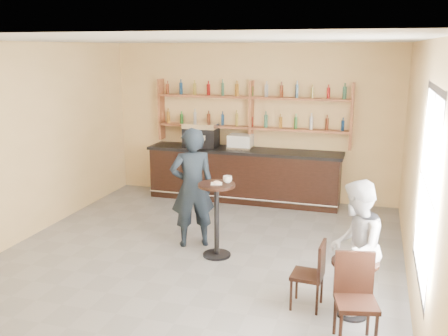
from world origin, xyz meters
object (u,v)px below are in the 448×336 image
(bar_counter, at_px, (244,175))
(patron_second, at_px, (355,247))
(chair_south, at_px, (356,302))
(pedestal_table, at_px, (217,220))
(cafe_table, at_px, (353,289))
(espresso_machine, at_px, (201,135))
(chair_west, at_px, (307,274))
(pastry_case, at_px, (241,142))
(man_main, at_px, (192,188))

(bar_counter, relative_size, patron_second, 2.47)
(chair_south, distance_m, patron_second, 0.79)
(bar_counter, xyz_separation_m, chair_south, (2.47, -4.71, -0.05))
(pedestal_table, xyz_separation_m, chair_south, (2.12, -1.80, -0.08))
(cafe_table, xyz_separation_m, patron_second, (-0.01, 0.12, 0.47))
(bar_counter, height_order, chair_south, bar_counter)
(cafe_table, bearing_deg, espresso_machine, 129.13)
(espresso_machine, distance_m, chair_south, 5.86)
(chair_west, distance_m, chair_south, 0.89)
(pastry_case, xyz_separation_m, pedestal_table, (0.42, -2.91, -0.66))
(bar_counter, distance_m, pastry_case, 0.69)
(patron_second, bearing_deg, man_main, -112.34)
(chair_south, bearing_deg, bar_counter, 104.29)
(pedestal_table, relative_size, man_main, 0.60)
(pastry_case, height_order, man_main, man_main)
(bar_counter, relative_size, pedestal_table, 3.50)
(chair_west, relative_size, chair_south, 0.87)
(pastry_case, relative_size, chair_west, 0.58)
(pedestal_table, height_order, cafe_table, pedestal_table)
(chair_south, relative_size, patron_second, 0.61)
(cafe_table, bearing_deg, patron_second, 96.06)
(man_main, bearing_deg, patron_second, 123.06)
(bar_counter, bearing_deg, chair_west, -65.29)
(pedestal_table, bearing_deg, espresso_machine, 113.60)
(pastry_case, height_order, pedestal_table, pastry_case)
(espresso_machine, xyz_separation_m, pastry_case, (0.85, 0.00, -0.10))
(pastry_case, height_order, chair_west, pastry_case)
(pedestal_table, relative_size, chair_west, 1.34)
(chair_south, bearing_deg, espresso_machine, 112.41)
(bar_counter, distance_m, chair_south, 5.32)
(patron_second, bearing_deg, pedestal_table, -111.47)
(chair_west, bearing_deg, patron_second, 101.58)
(man_main, xyz_separation_m, patron_second, (2.56, -1.39, -0.14))
(pastry_case, distance_m, cafe_table, 4.88)
(bar_counter, bearing_deg, patron_second, -58.90)
(espresso_machine, xyz_separation_m, man_main, (0.77, -2.60, -0.38))
(pedestal_table, height_order, chair_west, pedestal_table)
(cafe_table, height_order, chair_west, chair_west)
(pastry_case, distance_m, chair_south, 5.40)
(pedestal_table, height_order, chair_south, pedestal_table)
(espresso_machine, distance_m, chair_west, 5.01)
(espresso_machine, relative_size, man_main, 0.36)
(cafe_table, bearing_deg, pedestal_table, 149.93)
(man_main, distance_m, chair_west, 2.55)
(patron_second, bearing_deg, cafe_table, 12.18)
(bar_counter, height_order, pedestal_table, pedestal_table)
(patron_second, bearing_deg, chair_south, 11.11)
(espresso_machine, bearing_deg, patron_second, -51.12)
(chair_west, xyz_separation_m, patron_second, (0.54, 0.07, 0.38))
(cafe_table, bearing_deg, pastry_case, 121.21)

